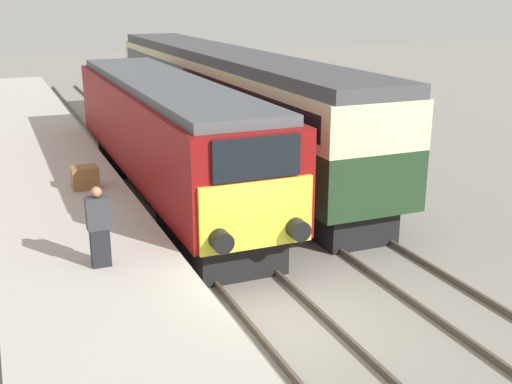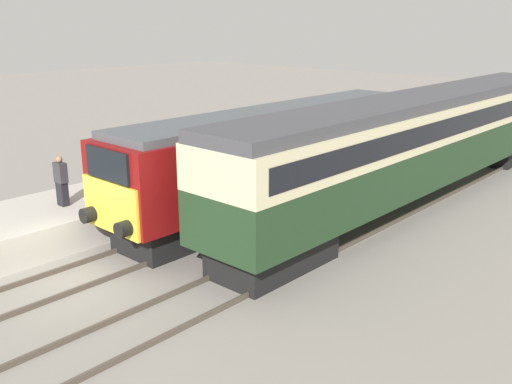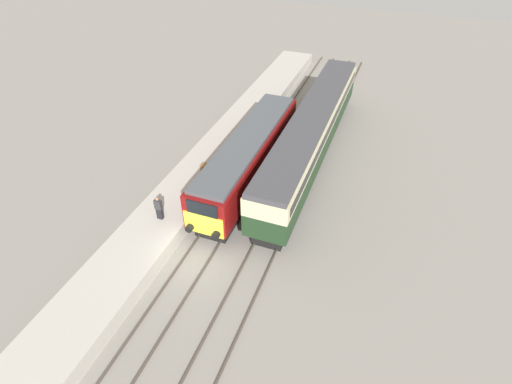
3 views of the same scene
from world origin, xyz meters
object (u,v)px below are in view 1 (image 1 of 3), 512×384
(person_on_platform, at_px, (99,227))
(luggage_crate, at_px, (85,178))
(locomotive, at_px, (165,133))
(passenger_carriage, at_px, (222,92))

(person_on_platform, xyz_separation_m, luggage_crate, (0.50, 5.39, -0.49))
(locomotive, xyz_separation_m, luggage_crate, (-2.63, -1.41, -0.74))
(locomotive, relative_size, luggage_crate, 20.89)
(passenger_carriage, bearing_deg, person_on_platform, -120.27)
(passenger_carriage, bearing_deg, locomotive, -127.78)
(person_on_platform, distance_m, luggage_crate, 5.44)
(locomotive, bearing_deg, luggage_crate, -151.77)
(passenger_carriage, relative_size, luggage_crate, 30.81)
(locomotive, bearing_deg, person_on_platform, -114.71)
(luggage_crate, bearing_deg, person_on_platform, -95.28)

